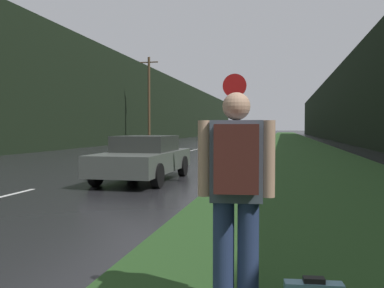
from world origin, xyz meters
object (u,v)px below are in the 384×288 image
car_passing_near (144,158)px  car_passing_far (232,139)px  hitchhiker_with_backpack (236,187)px  stop_sign (234,119)px

car_passing_near → car_passing_far: car_passing_near is taller
car_passing_far → hitchhiker_with_backpack: bearing=96.9°
stop_sign → hitchhiker_with_backpack: bearing=-83.3°
car_passing_near → stop_sign: bearing=167.4°
stop_sign → hitchhiker_with_backpack: size_ratio=1.62×
hitchhiker_with_backpack → car_passing_far: bearing=90.7°
car_passing_near → car_passing_far: 21.72m
hitchhiker_with_backpack → car_passing_near: 8.85m
car_passing_near → car_passing_far: bearing=-90.0°
car_passing_far → stop_sign: bearing=97.0°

